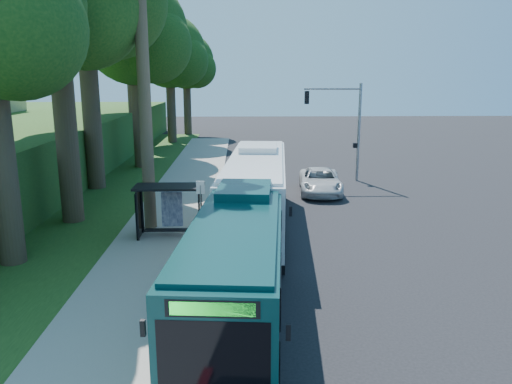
{
  "coord_description": "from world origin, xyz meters",
  "views": [
    {
      "loc": [
        -3.72,
        -25.5,
        7.46
      ],
      "look_at": [
        -2.87,
        1.0,
        1.29
      ],
      "focal_mm": 35.0,
      "sensor_mm": 36.0,
      "label": 1
    }
  ],
  "objects_px": {
    "bus_shelter": "(165,201)",
    "pickup": "(320,181)",
    "teal_bus": "(240,256)",
    "white_bus": "(257,190)"
  },
  "relations": [
    {
      "from": "pickup",
      "to": "bus_shelter",
      "type": "bearing_deg",
      "value": -129.05
    },
    {
      "from": "teal_bus",
      "to": "pickup",
      "type": "height_order",
      "value": "teal_bus"
    },
    {
      "from": "teal_bus",
      "to": "pickup",
      "type": "distance_m",
      "value": 17.28
    },
    {
      "from": "bus_shelter",
      "to": "white_bus",
      "type": "height_order",
      "value": "white_bus"
    },
    {
      "from": "white_bus",
      "to": "pickup",
      "type": "relative_size",
      "value": 2.34
    },
    {
      "from": "teal_bus",
      "to": "pickup",
      "type": "bearing_deg",
      "value": 77.23
    },
    {
      "from": "bus_shelter",
      "to": "pickup",
      "type": "bearing_deg",
      "value": 45.92
    },
    {
      "from": "white_bus",
      "to": "teal_bus",
      "type": "relative_size",
      "value": 1.06
    },
    {
      "from": "white_bus",
      "to": "pickup",
      "type": "distance_m",
      "value": 8.64
    },
    {
      "from": "bus_shelter",
      "to": "pickup",
      "type": "relative_size",
      "value": 0.57
    }
  ]
}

